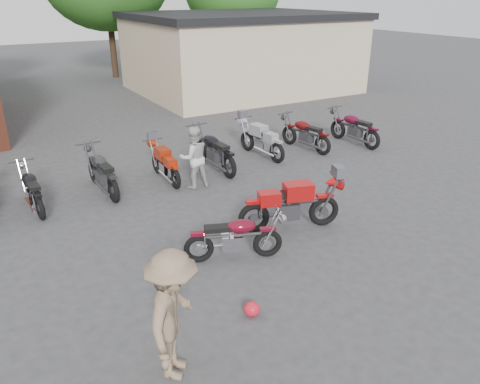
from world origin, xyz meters
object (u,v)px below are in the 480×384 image
row_bike_6 (261,138)px  row_bike_7 (305,132)px  row_bike_2 (31,188)px  row_bike_3 (101,170)px  row_bike_4 (165,162)px  row_bike_8 (354,126)px  person_light (194,157)px  vintage_motorcycle (235,235)px  sportbike (292,202)px  helmet (252,309)px  person_tan (173,316)px  row_bike_5 (213,149)px

row_bike_6 → row_bike_7: (1.60, -0.12, -0.01)m
row_bike_2 → row_bike_7: 8.27m
row_bike_3 → row_bike_4: bearing=-94.7°
row_bike_7 → row_bike_8: row_bike_8 is taller
person_light → row_bike_3: (-2.15, 0.87, -0.22)m
vintage_motorcycle → sportbike: bearing=37.4°
helmet → row_bike_4: bearing=80.7°
person_light → row_bike_3: size_ratio=0.79×
person_tan → row_bike_5: (4.01, 6.68, -0.31)m
person_tan → row_bike_2: bearing=45.7°
person_light → row_bike_5: person_light is taller
person_light → row_bike_5: (1.03, 0.91, -0.19)m
row_bike_7 → person_light: bearing=94.0°
person_light → row_bike_6: person_light is taller
row_bike_3 → row_bike_8: 8.35m
person_tan → row_bike_3: size_ratio=0.90×
row_bike_2 → row_bike_8: bearing=-93.3°
row_bike_5 → row_bike_6: 1.82m
person_tan → row_bike_4: bearing=17.5°
row_bike_3 → row_bike_4: 1.67m
person_tan → row_bike_6: size_ratio=0.92×
row_bike_2 → row_bike_8: 10.03m
row_bike_2 → row_bike_5: 4.87m
row_bike_8 → row_bike_5: bearing=84.1°
vintage_motorcycle → person_tan: bearing=-113.9°
row_bike_4 → row_bike_8: bearing=-90.4°
person_light → person_tan: person_tan is taller
vintage_motorcycle → person_tan: (-2.11, -2.11, 0.40)m
vintage_motorcycle → row_bike_7: row_bike_7 is taller
row_bike_2 → row_bike_6: (6.66, 0.52, 0.05)m
vintage_motorcycle → helmet: (-0.62, -1.60, -0.41)m
row_bike_2 → helmet: bearing=-162.1°
sportbike → row_bike_6: size_ratio=1.07×
person_light → row_bike_2: 3.91m
row_bike_3 → row_bike_5: (3.18, 0.04, 0.03)m
sportbike → person_light: size_ratio=1.33×
person_tan → row_bike_8: (9.17, 6.52, -0.33)m
sportbike → row_bike_8: (5.41, 3.93, -0.02)m
row_bike_4 → row_bike_7: 4.91m
person_tan → row_bike_5: person_tan is taller
row_bike_2 → row_bike_7: row_bike_7 is taller
row_bike_3 → row_bike_7: size_ratio=1.03×
sportbike → person_tan: size_ratio=1.17×
helmet → person_light: 5.51m
vintage_motorcycle → row_bike_7: bearing=63.2°
person_light → row_bike_2: size_ratio=0.88×
person_light → row_bike_4: size_ratio=0.90×
row_bike_3 → row_bike_8: (8.35, -0.12, 0.01)m
helmet → row_bike_5: bearing=67.9°
vintage_motorcycle → row_bike_3: 4.71m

